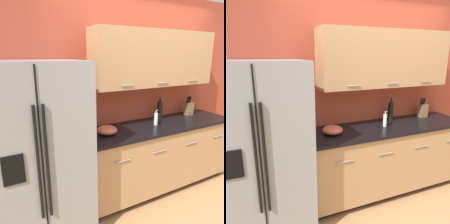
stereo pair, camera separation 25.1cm
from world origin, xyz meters
TOP-DOWN VIEW (x-y plane):
  - wall_back at (0.03, 1.27)m, footprint 10.00×0.39m
  - counter_unit at (0.12, 0.97)m, footprint 2.20×0.64m
  - refrigerator at (-1.50, 0.88)m, footprint 0.96×0.82m
  - knife_block at (0.80, 1.11)m, footprint 0.11×0.10m
  - wine_bottle at (0.25, 1.14)m, footprint 0.08×0.08m
  - soap_dispenser at (0.03, 0.95)m, footprint 0.05×0.05m
  - mixing_bowl at (-0.69, 0.95)m, footprint 0.24×0.24m

SIDE VIEW (x-z plane):
  - counter_unit at x=0.12m, z-range 0.01..0.93m
  - refrigerator at x=-1.50m, z-range 0.00..1.77m
  - mixing_bowl at x=-0.69m, z-range 0.93..1.02m
  - soap_dispenser at x=0.03m, z-range 0.91..1.11m
  - knife_block at x=0.80m, z-range 0.89..1.17m
  - wine_bottle at x=0.25m, z-range 0.91..1.23m
  - wall_back at x=0.03m, z-range 0.11..2.71m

